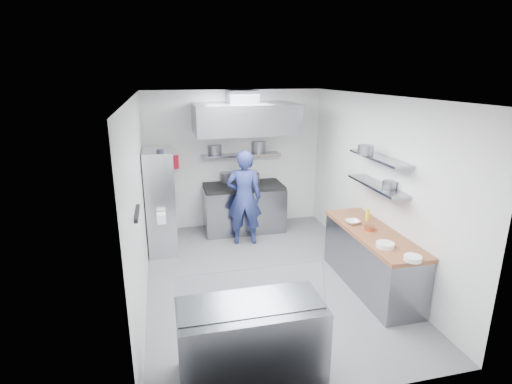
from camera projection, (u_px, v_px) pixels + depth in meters
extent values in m
plane|color=#5D5D5F|center=(265.00, 278.00, 6.29)|extent=(5.00, 5.00, 0.00)
plane|color=silver|center=(266.00, 96.00, 5.49)|extent=(5.00, 5.00, 0.00)
cube|color=white|center=(235.00, 159.00, 8.22)|extent=(3.60, 2.80, 0.02)
cube|color=white|center=(336.00, 272.00, 3.56)|extent=(3.60, 2.80, 0.02)
cube|color=white|center=(139.00, 202.00, 5.49)|extent=(2.80, 5.00, 0.02)
cube|color=white|center=(376.00, 186.00, 6.29)|extent=(2.80, 5.00, 0.02)
cube|color=gray|center=(244.00, 209.00, 8.14)|extent=(1.60, 0.80, 0.90)
cube|color=black|center=(244.00, 186.00, 8.01)|extent=(1.57, 0.78, 0.06)
cylinder|color=slate|center=(227.00, 177.00, 8.19)|extent=(0.26, 0.26, 0.20)
cylinder|color=slate|center=(252.00, 179.00, 7.94)|extent=(0.32, 0.32, 0.24)
cube|color=gray|center=(241.00, 155.00, 8.06)|extent=(1.60, 0.30, 0.04)
cylinder|color=slate|center=(214.00, 149.00, 8.08)|extent=(0.28, 0.28, 0.18)
cylinder|color=slate|center=(258.00, 146.00, 8.30)|extent=(0.32, 0.32, 0.22)
cube|color=gray|center=(245.00, 118.00, 7.45)|extent=(1.90, 1.15, 0.55)
cube|color=slate|center=(242.00, 97.00, 7.55)|extent=(0.55, 0.55, 0.24)
cube|color=red|center=(173.00, 162.00, 7.88)|extent=(0.22, 0.10, 0.26)
imported|color=navy|center=(244.00, 198.00, 7.39)|extent=(0.72, 0.54, 1.79)
cube|color=silver|center=(161.00, 201.00, 7.11)|extent=(0.50, 0.90, 1.85)
cube|color=white|center=(161.00, 218.00, 6.62)|extent=(0.14, 0.18, 0.16)
cube|color=yellow|center=(159.00, 182.00, 6.93)|extent=(0.15, 0.20, 0.17)
cylinder|color=black|center=(160.00, 155.00, 6.63)|extent=(0.12, 0.12, 0.18)
cube|color=black|center=(137.00, 213.00, 4.62)|extent=(0.04, 0.55, 0.05)
cube|color=gray|center=(371.00, 261.00, 5.94)|extent=(0.62, 2.00, 0.84)
cube|color=brown|center=(374.00, 233.00, 5.81)|extent=(0.65, 2.04, 0.06)
cylinder|color=white|center=(413.00, 258.00, 4.89)|extent=(0.22, 0.22, 0.06)
cylinder|color=white|center=(385.00, 245.00, 5.27)|extent=(0.24, 0.24, 0.06)
cylinder|color=#C66337|center=(370.00, 228.00, 5.84)|extent=(0.15, 0.15, 0.06)
cylinder|color=yellow|center=(367.00, 215.00, 6.21)|extent=(0.06, 0.06, 0.18)
imported|color=white|center=(353.00, 222.00, 6.09)|extent=(0.23, 0.23, 0.05)
cube|color=gray|center=(377.00, 185.00, 5.95)|extent=(0.30, 1.30, 0.04)
cube|color=gray|center=(379.00, 158.00, 5.83)|extent=(0.30, 1.30, 0.04)
cylinder|color=slate|center=(390.00, 184.00, 5.74)|extent=(0.21, 0.21, 0.10)
cylinder|color=slate|center=(366.00, 150.00, 5.94)|extent=(0.24, 0.24, 0.14)
cube|color=gray|center=(251.00, 341.00, 4.16)|extent=(1.50, 0.70, 0.85)
cube|color=silver|center=(253.00, 292.00, 3.86)|extent=(1.47, 0.19, 0.42)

